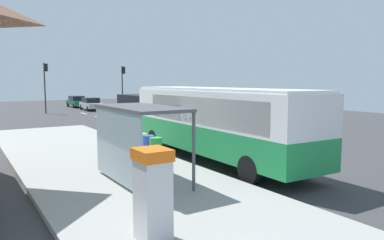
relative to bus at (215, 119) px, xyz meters
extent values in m
cube|color=#38383A|center=(1.71, 11.86, -1.86)|extent=(56.00, 92.00, 0.04)
cube|color=#999993|center=(-4.69, -0.14, -1.75)|extent=(6.20, 30.00, 0.18)
cube|color=silver|center=(1.96, -3.14, -1.84)|extent=(0.16, 2.20, 0.01)
cube|color=silver|center=(1.96, 1.86, -1.84)|extent=(0.16, 2.20, 0.01)
cube|color=silver|center=(1.96, 6.86, -1.84)|extent=(0.16, 2.20, 0.01)
cube|color=silver|center=(1.96, 11.86, -1.84)|extent=(0.16, 2.20, 0.01)
cube|color=silver|center=(1.96, 16.86, -1.84)|extent=(0.16, 2.20, 0.01)
cube|color=silver|center=(1.96, 21.86, -1.84)|extent=(0.16, 2.20, 0.01)
cube|color=silver|center=(1.96, 26.86, -1.84)|extent=(0.16, 2.20, 0.01)
cube|color=#1E8C47|center=(0.01, -0.02, -0.77)|extent=(2.81, 11.07, 1.15)
cube|color=silver|center=(0.01, -0.02, 0.53)|extent=(2.81, 11.07, 1.45)
cube|color=silver|center=(0.01, -0.02, 1.31)|extent=(2.68, 10.84, 0.12)
cube|color=black|center=(0.16, 5.43, 0.46)|extent=(2.30, 0.18, 1.22)
cube|color=black|center=(-1.21, -0.49, 0.46)|extent=(0.32, 8.58, 1.10)
cylinder|color=black|center=(-1.01, 3.91, -1.34)|extent=(0.31, 1.01, 1.00)
cylinder|color=black|center=(1.25, 3.85, -1.34)|extent=(0.31, 1.01, 1.00)
cylinder|color=black|center=(-1.22, -3.69, -1.34)|extent=(0.31, 1.01, 1.00)
cylinder|color=black|center=(1.04, -3.75, -1.34)|extent=(0.31, 1.01, 1.00)
cube|color=black|center=(3.91, 16.56, -0.52)|extent=(2.17, 5.26, 1.96)
cube|color=black|center=(3.91, 16.56, -0.19)|extent=(2.14, 3.19, 0.44)
cylinder|color=black|center=(4.88, 14.59, -1.50)|extent=(0.24, 0.69, 0.68)
cylinder|color=black|center=(3.08, 14.53, -1.50)|extent=(0.24, 0.69, 0.68)
cylinder|color=black|center=(4.74, 18.59, -1.50)|extent=(0.24, 0.69, 0.68)
cylinder|color=black|center=(2.95, 18.53, -1.50)|extent=(0.24, 0.69, 0.68)
cube|color=#B7B7BC|center=(4.01, 30.82, -1.22)|extent=(1.89, 4.44, 0.60)
cube|color=black|center=(4.02, 31.02, -0.62)|extent=(1.63, 2.41, 0.60)
cylinder|color=black|center=(4.80, 29.30, -1.52)|extent=(0.21, 0.64, 0.64)
cylinder|color=black|center=(3.16, 29.34, -1.52)|extent=(0.21, 0.64, 0.64)
cylinder|color=black|center=(4.86, 32.30, -1.52)|extent=(0.21, 0.64, 0.64)
cylinder|color=black|center=(3.22, 32.34, -1.52)|extent=(0.21, 0.64, 0.64)
cube|color=#195933|center=(4.01, 37.09, -1.22)|extent=(1.84, 4.42, 0.60)
cube|color=black|center=(4.01, 37.29, -0.62)|extent=(1.61, 2.39, 0.60)
cylinder|color=black|center=(4.84, 35.60, -1.52)|extent=(0.21, 0.64, 0.64)
cylinder|color=black|center=(3.20, 35.58, -1.52)|extent=(0.21, 0.64, 0.64)
cylinder|color=black|center=(4.82, 38.60, -1.52)|extent=(0.21, 0.64, 0.64)
cylinder|color=black|center=(3.18, 38.58, -1.52)|extent=(0.21, 0.64, 0.64)
cube|color=silver|center=(-6.12, -6.21, -0.81)|extent=(0.60, 0.70, 1.70)
cube|color=orange|center=(-6.12, -6.21, 0.16)|extent=(0.66, 0.76, 0.24)
cube|color=black|center=(-5.81, -6.21, -0.54)|extent=(0.03, 0.36, 0.44)
cylinder|color=green|center=(-2.49, 0.83, -1.19)|extent=(0.52, 0.52, 0.95)
cylinder|color=blue|center=(-2.49, 1.53, -1.19)|extent=(0.52, 0.52, 0.95)
cylinder|color=yellow|center=(-2.49, 2.23, -1.19)|extent=(0.52, 0.52, 0.95)
cylinder|color=#2D2D2D|center=(7.11, 28.51, 0.81)|extent=(0.14, 0.14, 5.30)
cube|color=black|center=(7.33, 28.51, 2.96)|extent=(0.24, 0.28, 0.84)
sphere|color=#360606|center=(7.45, 28.51, 3.24)|extent=(0.16, 0.16, 0.16)
sphere|color=#3C2C03|center=(7.45, 28.51, 2.96)|extent=(0.16, 0.16, 0.16)
sphere|color=green|center=(7.45, 28.51, 2.68)|extent=(0.16, 0.16, 0.16)
cylinder|color=#2D2D2D|center=(-1.49, 29.31, 0.90)|extent=(0.14, 0.14, 5.48)
cube|color=black|center=(-1.27, 29.31, 3.14)|extent=(0.24, 0.28, 0.84)
sphere|color=#360606|center=(-1.15, 29.31, 3.42)|extent=(0.16, 0.16, 0.16)
sphere|color=#3C2C03|center=(-1.15, 29.31, 3.14)|extent=(0.16, 0.16, 0.16)
sphere|color=green|center=(-1.15, 29.31, 2.86)|extent=(0.16, 0.16, 0.16)
cube|color=#4C4C51|center=(-4.39, -1.88, 0.79)|extent=(1.80, 4.00, 0.10)
cube|color=#8CA5B2|center=(-5.24, -1.88, -0.41)|extent=(0.06, 3.80, 2.30)
cylinder|color=#4C4C51|center=(-3.54, -3.78, -0.44)|extent=(0.10, 0.10, 2.44)
cylinder|color=#4C4C51|center=(-3.54, 0.02, -0.44)|extent=(0.10, 0.10, 2.44)
camera|label=1|loc=(-9.40, -12.87, 1.66)|focal=34.16mm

